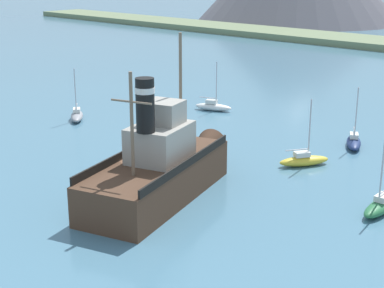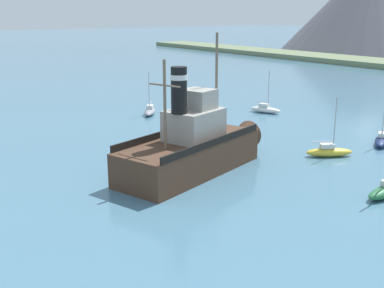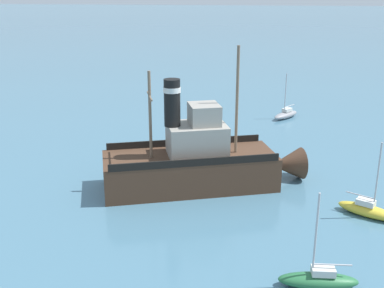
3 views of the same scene
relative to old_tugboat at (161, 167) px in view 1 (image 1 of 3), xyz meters
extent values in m
plane|color=#477289|center=(-1.11, -0.88, -1.83)|extent=(600.00, 600.00, 0.00)
cube|color=#4C3323|center=(0.19, -0.58, -0.63)|extent=(7.91, 12.77, 2.40)
cone|color=#4C3323|center=(-2.05, 6.26, -0.63)|extent=(2.98, 3.01, 2.35)
cube|color=#9E998E|center=(0.04, -0.11, 1.67)|extent=(4.09, 4.73, 2.20)
cube|color=#9E998E|center=(-0.12, 0.37, 3.47)|extent=(2.71, 2.58, 1.40)
cylinder|color=black|center=(0.56, -1.73, 4.37)|extent=(1.10, 1.10, 3.20)
cylinder|color=silver|center=(0.56, -1.73, 5.27)|extent=(1.16, 1.16, 0.35)
cylinder|color=#75604C|center=(-0.83, 2.55, 4.32)|extent=(0.20, 0.20, 7.50)
cylinder|color=#75604C|center=(1.03, -3.15, 3.57)|extent=(0.20, 0.20, 6.00)
cylinder|color=#75604C|center=(1.03, -3.15, 4.89)|extent=(2.51, 0.92, 0.12)
cube|color=black|center=(-1.86, -1.25, 0.82)|extent=(3.65, 10.87, 0.50)
cube|color=black|center=(2.24, 0.09, 0.82)|extent=(3.65, 10.87, 0.50)
ellipsoid|color=#286B3D|center=(11.26, 7.03, -1.48)|extent=(1.32, 3.86, 0.70)
cube|color=silver|center=(11.25, 7.23, -0.95)|extent=(0.70, 1.14, 0.36)
cylinder|color=#B7B7BC|center=(11.28, 6.73, 0.97)|extent=(0.10, 0.10, 4.20)
ellipsoid|color=white|center=(-12.60, 18.84, -1.48)|extent=(3.94, 2.42, 0.70)
cube|color=silver|center=(-12.79, 18.76, -0.95)|extent=(1.26, 1.00, 0.36)
cylinder|color=#B7B7BC|center=(-12.32, 18.95, 0.97)|extent=(0.10, 0.10, 4.20)
cylinder|color=#B7B7BC|center=(-13.16, 18.62, -0.58)|extent=(1.70, 0.74, 0.08)
ellipsoid|color=gold|center=(3.31, 11.01, -1.48)|extent=(2.88, 3.83, 0.70)
cube|color=silver|center=(3.20, 10.84, -0.95)|extent=(1.11, 1.27, 0.36)
cylinder|color=#B7B7BC|center=(3.46, 11.27, 0.97)|extent=(0.10, 0.10, 4.20)
cylinder|color=#B7B7BC|center=(3.00, 10.49, -0.58)|extent=(0.98, 1.59, 0.08)
ellipsoid|color=gray|center=(-19.35, 7.24, -1.48)|extent=(3.68, 3.20, 0.70)
cube|color=silver|center=(-19.51, 7.37, -0.95)|extent=(1.26, 1.18, 0.36)
cylinder|color=#B7B7BC|center=(-19.11, 7.06, 0.97)|extent=(0.10, 0.10, 4.20)
cylinder|color=#B7B7BC|center=(-19.82, 7.61, -0.58)|extent=(1.47, 1.17, 0.08)
ellipsoid|color=navy|center=(3.59, 17.61, -1.48)|extent=(2.91, 3.82, 0.70)
cube|color=silver|center=(3.49, 17.79, -0.95)|extent=(1.12, 1.27, 0.36)
cylinder|color=#B7B7BC|center=(3.74, 17.36, 0.97)|extent=(0.10, 0.10, 4.20)
cylinder|color=#B7B7BC|center=(3.28, 18.13, -0.58)|extent=(1.00, 1.58, 0.08)
camera|label=1|loc=(25.47, -23.59, 12.20)|focal=55.00mm
camera|label=2|loc=(27.80, -19.45, 9.51)|focal=45.00mm
camera|label=3|loc=(31.49, 3.55, 11.95)|focal=45.00mm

